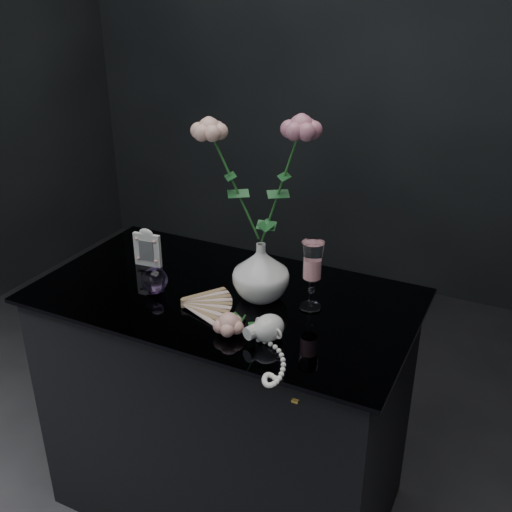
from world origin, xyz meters
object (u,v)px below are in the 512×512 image
at_px(vase, 261,271).
at_px(picture_frame, 147,247).
at_px(loose_rose, 229,324).
at_px(pearl_jar, 268,327).
at_px(paperweight, 155,280).
at_px(wine_glass, 312,276).

bearing_deg(vase, picture_frame, 175.69).
height_order(picture_frame, loose_rose, picture_frame).
bearing_deg(picture_frame, pearl_jar, -28.41).
xyz_separation_m(loose_rose, pearl_jar, (0.10, 0.02, 0.01)).
height_order(picture_frame, paperweight, picture_frame).
distance_m(vase, wine_glass, 0.14).
distance_m(wine_glass, paperweight, 0.44).
relative_size(vase, paperweight, 2.27).
relative_size(paperweight, pearl_jar, 0.29).
bearing_deg(paperweight, vase, 19.09).
xyz_separation_m(wine_glass, picture_frame, (-0.54, 0.02, -0.03)).
relative_size(loose_rose, pearl_jar, 0.69).
bearing_deg(picture_frame, vase, -10.22).
distance_m(loose_rose, pearl_jar, 0.10).
distance_m(picture_frame, paperweight, 0.17).
bearing_deg(pearl_jar, vase, 144.22).
relative_size(wine_glass, picture_frame, 1.57).
xyz_separation_m(wine_glass, pearl_jar, (-0.04, -0.19, -0.06)).
relative_size(picture_frame, pearl_jar, 0.50).
bearing_deg(loose_rose, picture_frame, 148.83).
bearing_deg(loose_rose, vase, 90.80).
bearing_deg(paperweight, loose_rose, -19.45).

